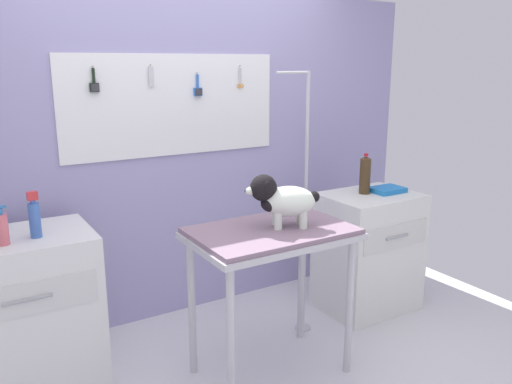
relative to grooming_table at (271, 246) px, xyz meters
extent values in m
cube|color=#9791BF|center=(-0.09, 1.06, 0.35)|extent=(4.00, 0.06, 2.30)
cube|color=white|center=(-0.14, 1.02, 0.73)|extent=(1.55, 0.02, 0.68)
cylinder|color=gray|center=(-0.67, 1.01, 0.99)|extent=(0.01, 0.02, 0.01)
cylinder|color=black|center=(-0.67, 1.00, 0.93)|extent=(0.02, 0.02, 0.09)
cube|color=black|center=(-0.67, 1.00, 0.86)|extent=(0.06, 0.02, 0.06)
cube|color=#333338|center=(-0.67, 0.98, 0.86)|extent=(0.05, 0.01, 0.05)
cylinder|color=gray|center=(-0.29, 1.01, 0.99)|extent=(0.01, 0.02, 0.01)
cube|color=silver|center=(-0.29, 1.00, 0.92)|extent=(0.03, 0.01, 0.13)
cylinder|color=gray|center=(0.04, 1.01, 0.94)|extent=(0.01, 0.02, 0.01)
cylinder|color=blue|center=(0.04, 1.00, 0.89)|extent=(0.02, 0.02, 0.09)
cube|color=blue|center=(0.04, 1.00, 0.81)|extent=(0.06, 0.02, 0.06)
cube|color=#333338|center=(0.04, 0.98, 0.81)|extent=(0.05, 0.01, 0.05)
cylinder|color=gray|center=(0.38, 1.01, 0.99)|extent=(0.01, 0.02, 0.01)
cube|color=silver|center=(0.37, 1.00, 0.92)|extent=(0.01, 0.00, 0.11)
cube|color=silver|center=(0.38, 1.00, 0.92)|extent=(0.01, 0.00, 0.11)
torus|color=orange|center=(0.36, 1.00, 0.85)|extent=(0.03, 0.01, 0.03)
torus|color=orange|center=(0.39, 1.00, 0.85)|extent=(0.03, 0.01, 0.03)
cylinder|color=#B7B7BC|center=(-0.40, -0.24, -0.38)|extent=(0.04, 0.04, 0.84)
cylinder|color=#B7B7BC|center=(0.40, -0.24, -0.38)|extent=(0.04, 0.04, 0.84)
cylinder|color=#B7B7BC|center=(-0.40, 0.24, -0.38)|extent=(0.04, 0.04, 0.84)
cylinder|color=#B7B7BC|center=(0.40, 0.24, -0.38)|extent=(0.04, 0.04, 0.84)
cube|color=#B7B7BC|center=(0.00, 0.00, 0.06)|extent=(0.91, 0.59, 0.03)
cube|color=gray|center=(0.00, 0.00, 0.09)|extent=(0.88, 0.58, 0.03)
cylinder|color=#B7B7BC|center=(0.48, 0.32, -0.79)|extent=(0.11, 0.11, 0.01)
cylinder|color=#B7B7BC|center=(0.48, 0.32, 0.08)|extent=(0.02, 0.02, 1.76)
cylinder|color=#B7B7BC|center=(0.36, 0.32, 0.95)|extent=(0.24, 0.02, 0.02)
cylinder|color=white|center=(0.02, -0.04, 0.16)|extent=(0.04, 0.04, 0.10)
cylinder|color=white|center=(0.06, 0.05, 0.16)|extent=(0.04, 0.04, 0.10)
cylinder|color=white|center=(0.15, -0.09, 0.16)|extent=(0.04, 0.04, 0.10)
cylinder|color=white|center=(0.19, -0.01, 0.16)|extent=(0.04, 0.04, 0.10)
ellipsoid|color=white|center=(0.10, -0.02, 0.25)|extent=(0.36, 0.30, 0.17)
ellipsoid|color=black|center=(0.01, 0.02, 0.25)|extent=(0.15, 0.17, 0.09)
sphere|color=black|center=(-0.03, 0.04, 0.34)|extent=(0.15, 0.15, 0.15)
ellipsoid|color=white|center=(-0.09, 0.07, 0.32)|extent=(0.09, 0.08, 0.05)
sphere|color=black|center=(-0.11, 0.08, 0.32)|extent=(0.02, 0.02, 0.02)
ellipsoid|color=black|center=(-0.04, -0.03, 0.35)|extent=(0.06, 0.05, 0.08)
ellipsoid|color=black|center=(0.01, 0.09, 0.35)|extent=(0.06, 0.05, 0.08)
sphere|color=black|center=(0.23, -0.08, 0.28)|extent=(0.06, 0.06, 0.06)
cube|color=silver|center=(-1.25, 0.62, -0.35)|extent=(0.80, 0.56, 0.90)
cube|color=silver|center=(-1.25, 0.34, -0.15)|extent=(0.70, 0.01, 0.18)
cylinder|color=#99999E|center=(-1.25, 0.33, -0.15)|extent=(0.24, 0.02, 0.02)
cube|color=silver|center=(1.09, 0.35, -0.36)|extent=(0.68, 0.52, 0.88)
cube|color=silver|center=(1.09, 0.08, -0.16)|extent=(0.60, 0.01, 0.18)
cylinder|color=#99999E|center=(1.09, 0.08, -0.16)|extent=(0.20, 0.02, 0.02)
cylinder|color=#D7626E|center=(-1.32, 0.51, 0.18)|extent=(0.07, 0.07, 0.16)
cube|color=#3070B3|center=(-1.30, 0.51, 0.30)|extent=(0.04, 0.01, 0.01)
cylinder|color=#3E66B6|center=(-1.15, 0.55, 0.19)|extent=(0.06, 0.06, 0.19)
cylinder|color=#3E66B6|center=(-1.15, 0.55, 0.30)|extent=(0.03, 0.03, 0.02)
cube|color=red|center=(-1.15, 0.55, 0.33)|extent=(0.05, 0.03, 0.04)
cylinder|color=#412E19|center=(1.06, 0.39, 0.21)|extent=(0.08, 0.08, 0.26)
cone|color=#412E19|center=(1.06, 0.39, 0.35)|extent=(0.08, 0.08, 0.02)
cylinder|color=red|center=(1.06, 0.39, 0.37)|extent=(0.03, 0.03, 0.02)
cube|color=blue|center=(1.23, 0.33, 0.10)|extent=(0.24, 0.18, 0.04)
camera|label=1|loc=(-1.53, -2.34, 1.01)|focal=36.64mm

